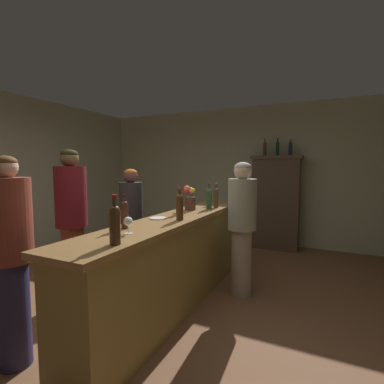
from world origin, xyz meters
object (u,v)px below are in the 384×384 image
at_px(wine_bottle_merlot, 179,203).
at_px(display_bottle_center, 290,148).
at_px(wine_bottle_syrah, 180,206).
at_px(bartender, 242,222).
at_px(wine_bottle_malbec, 209,198).
at_px(patron_by_cabinet, 10,253).
at_px(display_cabinet, 276,201).
at_px(wine_glass_front, 209,198).
at_px(flower_arrangement, 190,199).
at_px(display_bottle_left, 265,148).
at_px(wine_bottle_rose, 125,213).
at_px(wine_glass_mid, 128,222).
at_px(patron_in_grey, 72,219).
at_px(bar_counter, 173,263).
at_px(wine_bottle_chardonnay, 216,197).
at_px(wine_bottle_pinot, 115,223).
at_px(display_bottle_midleft, 277,148).
at_px(patron_near_entrance, 131,217).
at_px(cheese_plate, 158,218).

height_order(wine_bottle_merlot, display_bottle_center, display_bottle_center).
relative_size(wine_bottle_syrah, bartender, 0.21).
relative_size(wine_bottle_malbec, display_bottle_center, 1.07).
xyz_separation_m(patron_by_cabinet, bartender, (1.25, 1.94, -0.01)).
relative_size(display_cabinet, wine_glass_front, 11.56).
xyz_separation_m(flower_arrangement, display_bottle_left, (0.47, 2.29, 0.75)).
relative_size(wine_bottle_rose, wine_glass_mid, 2.17).
xyz_separation_m(display_bottle_left, patron_in_grey, (-1.50, -3.21, -0.93)).
xyz_separation_m(display_cabinet, wine_glass_mid, (-0.59, -3.65, 0.19)).
bearing_deg(display_cabinet, wine_bottle_merlot, -104.02).
height_order(display_bottle_left, patron_by_cabinet, display_bottle_left).
height_order(bar_counter, wine_bottle_chardonnay, wine_bottle_chardonnay).
bearing_deg(display_cabinet, wine_bottle_pinot, -96.78).
distance_m(wine_glass_mid, display_bottle_midleft, 3.79).
relative_size(wine_bottle_pinot, bartender, 0.22).
relative_size(display_bottle_midleft, patron_near_entrance, 0.22).
relative_size(wine_bottle_merlot, flower_arrangement, 0.97).
distance_m(wine_bottle_rose, wine_glass_front, 1.66).
relative_size(flower_arrangement, display_bottle_midleft, 0.94).
bearing_deg(patron_in_grey, display_bottle_center, 43.37).
relative_size(wine_bottle_merlot, display_bottle_left, 0.94).
bearing_deg(wine_bottle_malbec, wine_bottle_chardonnay, 74.05).
distance_m(display_cabinet, wine_bottle_malbec, 2.18).
height_order(display_bottle_midleft, patron_in_grey, display_bottle_midleft).
bearing_deg(wine_glass_front, cheese_plate, -95.78).
bearing_deg(flower_arrangement, display_cabinet, 73.09).
bearing_deg(cheese_plate, bartender, 47.24).
relative_size(display_cabinet, cheese_plate, 9.96).
bearing_deg(patron_near_entrance, wine_bottle_merlot, 14.54).
xyz_separation_m(display_cabinet, patron_near_entrance, (-1.63, -2.26, -0.07)).
distance_m(display_cabinet, wine_bottle_rose, 3.59).
bearing_deg(display_bottle_left, wine_bottle_chardonnay, -96.85).
bearing_deg(display_cabinet, flower_arrangement, -106.91).
bearing_deg(wine_bottle_chardonnay, display_bottle_midleft, 76.60).
bearing_deg(flower_arrangement, wine_glass_mid, -85.51).
distance_m(bar_counter, bartender, 0.93).
relative_size(wine_bottle_pinot, display_bottle_left, 1.10).
relative_size(display_bottle_midleft, patron_in_grey, 0.19).
bearing_deg(display_bottle_midleft, wine_glass_front, -108.45).
bearing_deg(patron_by_cabinet, wine_bottle_malbec, 10.53).
distance_m(wine_glass_front, display_bottle_left, 2.05).
bearing_deg(bartender, wine_bottle_malbec, -17.18).
bearing_deg(wine_bottle_syrah, flower_arrangement, 107.48).
distance_m(wine_bottle_rose, flower_arrangement, 1.22).
relative_size(display_bottle_midleft, display_bottle_center, 1.07).
distance_m(bar_counter, wine_bottle_rose, 0.92).
distance_m(wine_bottle_malbec, wine_glass_front, 0.29).
bearing_deg(bartender, display_bottle_midleft, -93.41).
height_order(bar_counter, cheese_plate, cheese_plate).
xyz_separation_m(wine_bottle_malbec, patron_by_cabinet, (-0.78, -2.07, -0.25)).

